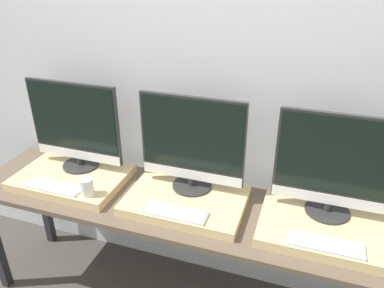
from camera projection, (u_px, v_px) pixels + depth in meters
wall_back at (207, 90)px, 2.08m from camera, size 8.00×0.04×2.60m
workbench at (186, 215)px, 2.04m from camera, size 2.49×0.58×0.77m
wooden_riser_left at (72, 177)px, 2.21m from camera, size 0.63×0.44×0.05m
monitor_left at (75, 125)px, 2.16m from camera, size 0.57×0.22×0.53m
keyboard_left at (55, 187)px, 2.06m from camera, size 0.32×0.10×0.01m
mug at (87, 187)px, 1.98m from camera, size 0.07×0.07×0.10m
wooden_riser_center at (186, 200)px, 2.00m from camera, size 0.63×0.44×0.05m
monitor_center at (192, 143)px, 1.95m from camera, size 0.57×0.22×0.53m
keyboard_center at (175, 212)px, 1.85m from camera, size 0.32×0.10×0.01m
wooden_riser_right at (326, 228)px, 1.80m from camera, size 0.63×0.44×0.05m
monitor_right at (336, 166)px, 1.75m from camera, size 0.57×0.22×0.53m
keyboard_right at (326, 244)px, 1.65m from camera, size 0.32×0.10×0.01m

